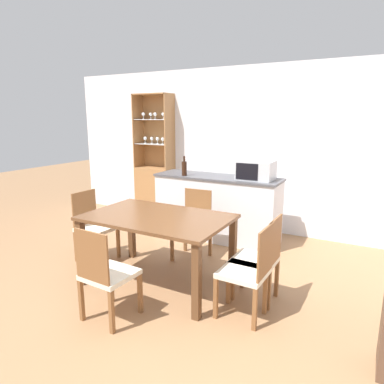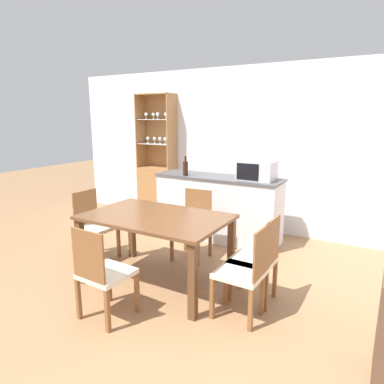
% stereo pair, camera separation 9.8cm
% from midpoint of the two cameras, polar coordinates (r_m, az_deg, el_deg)
% --- Properties ---
extents(ground_plane, '(18.00, 18.00, 0.00)m').
position_cam_midpoint_polar(ground_plane, '(3.61, -7.18, -17.29)').
color(ground_plane, '#936B47').
extents(wall_back, '(6.80, 0.06, 2.55)m').
position_cam_midpoint_polar(wall_back, '(5.50, 8.76, 6.97)').
color(wall_back, silver).
rests_on(wall_back, ground_plane).
extents(kitchen_counter, '(1.86, 0.57, 0.94)m').
position_cam_midpoint_polar(kitchen_counter, '(5.08, 3.60, -2.57)').
color(kitchen_counter, silver).
rests_on(kitchen_counter, ground_plane).
extents(display_cabinet, '(0.68, 0.33, 2.17)m').
position_cam_midpoint_polar(display_cabinet, '(6.20, -6.61, 1.72)').
color(display_cabinet, '#A37042').
rests_on(display_cabinet, ground_plane).
extents(dining_table, '(1.51, 0.96, 0.76)m').
position_cam_midpoint_polar(dining_table, '(3.67, -6.55, -5.49)').
color(dining_table, brown).
rests_on(dining_table, ground_plane).
extents(dining_chair_head_far, '(0.42, 0.42, 0.87)m').
position_cam_midpoint_polar(dining_chair_head_far, '(4.39, -0.46, -5.50)').
color(dining_chair_head_far, beige).
rests_on(dining_chair_head_far, ground_plane).
extents(dining_chair_side_right_near, '(0.42, 0.42, 0.87)m').
position_cam_midpoint_polar(dining_chair_side_right_near, '(3.17, 8.50, -12.95)').
color(dining_chair_side_right_near, beige).
rests_on(dining_chair_side_right_near, ground_plane).
extents(dining_chair_head_near, '(0.43, 0.43, 0.87)m').
position_cam_midpoint_polar(dining_chair_head_near, '(3.19, -14.99, -13.09)').
color(dining_chair_head_near, beige).
rests_on(dining_chair_head_near, ground_plane).
extents(dining_chair_side_right_far, '(0.41, 0.41, 0.87)m').
position_cam_midpoint_polar(dining_chair_side_right_far, '(3.42, 10.22, -11.06)').
color(dining_chair_side_right_far, beige).
rests_on(dining_chair_side_right_far, ground_plane).
extents(dining_chair_side_left_far, '(0.42, 0.42, 0.87)m').
position_cam_midpoint_polar(dining_chair_side_left_far, '(4.52, -16.65, -5.50)').
color(dining_chair_side_left_far, beige).
rests_on(dining_chair_side_left_far, ground_plane).
extents(microwave, '(0.48, 0.37, 0.26)m').
position_cam_midpoint_polar(microwave, '(4.75, 10.03, 3.60)').
color(microwave, '#B7BABF').
rests_on(microwave, kitchen_counter).
extents(wine_bottle, '(0.07, 0.07, 0.29)m').
position_cam_midpoint_polar(wine_bottle, '(5.01, -1.85, 4.02)').
color(wine_bottle, black).
rests_on(wine_bottle, kitchen_counter).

